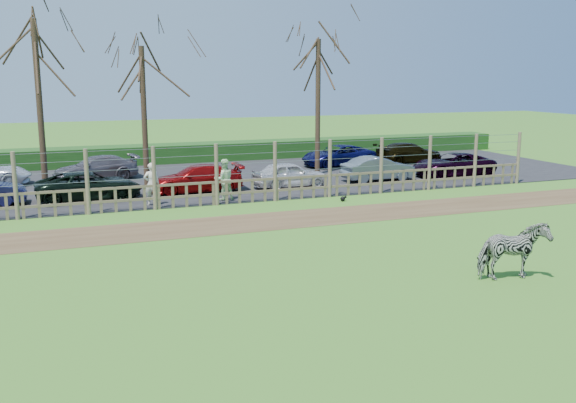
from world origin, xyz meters
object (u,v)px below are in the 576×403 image
object	(u,v)px
visitor_b	(224,179)
car_5	(378,169)
tree_left	(37,65)
tree_right	(318,74)
zebra	(513,251)
car_13	(409,153)
crow	(343,199)
car_12	(338,156)
car_2	(89,186)
car_4	(289,175)
visitor_a	(152,184)
car_3	(197,178)
tree_mid	(143,82)
car_6	(453,165)
car_9	(96,168)

from	to	relation	value
visitor_b	car_5	size ratio (longest dim) A/B	0.47
tree_left	car_5	distance (m)	16.31
tree_left	tree_right	distance (m)	13.59
zebra	car_13	size ratio (longest dim) A/B	0.43
crow	car_12	size ratio (longest dim) A/B	0.06
car_5	car_12	xyz separation A→B (m)	(0.37, 5.45, 0.00)
tree_left	car_2	world-z (taller)	tree_left
tree_left	visitor_b	distance (m)	9.22
car_4	visitor_a	bearing A→B (deg)	101.48
visitor_b	car_3	xyz separation A→B (m)	(-0.66, 2.28, -0.26)
zebra	visitor_a	size ratio (longest dim) A/B	1.04
zebra	car_4	size ratio (longest dim) A/B	0.51
visitor_a	crow	world-z (taller)	visitor_a
car_12	tree_left	bearing A→B (deg)	-82.97
car_3	tree_mid	bearing A→B (deg)	-140.73
zebra	car_4	bearing A→B (deg)	7.88
tree_right	car_4	bearing A→B (deg)	-130.64
car_3	car_6	world-z (taller)	same
visitor_b	car_6	bearing A→B (deg)	-170.73
tree_left	car_5	bearing A→B (deg)	-5.77
zebra	car_12	distance (m)	20.98
visitor_b	car_6	size ratio (longest dim) A/B	0.40
car_6	tree_mid	bearing A→B (deg)	-96.81
visitor_a	car_2	bearing A→B (deg)	-43.00
tree_right	car_13	distance (m)	8.51
visitor_b	car_2	size ratio (longest dim) A/B	0.40
crow	car_6	bearing A→B (deg)	25.76
tree_mid	car_4	size ratio (longest dim) A/B	1.94
tree_right	car_9	size ratio (longest dim) A/B	1.78
crow	car_5	xyz separation A→B (m)	(3.82, 4.01, 0.53)
car_12	visitor_b	bearing A→B (deg)	-56.13
car_5	car_13	size ratio (longest dim) A/B	0.88
tree_right	car_2	distance (m)	13.07
car_4	car_9	xyz separation A→B (m)	(-8.28, 5.40, 0.00)
tree_left	car_13	xyz separation A→B (m)	(20.35, 3.61, -4.98)
car_5	car_12	bearing A→B (deg)	-4.09
zebra	car_9	size ratio (longest dim) A/B	0.43
crow	car_12	distance (m)	10.36
car_2	car_12	bearing A→B (deg)	-69.66
crow	car_5	bearing A→B (deg)	46.37
car_3	car_13	bearing A→B (deg)	111.13
car_5	car_6	distance (m)	4.34
tree_left	car_3	world-z (taller)	tree_left
zebra	tree_right	bearing A→B (deg)	-1.46
tree_left	car_3	bearing A→B (deg)	-12.40
car_9	tree_mid	bearing A→B (deg)	31.32
zebra	car_2	bearing A→B (deg)	38.41
car_9	visitor_b	bearing A→B (deg)	24.58
tree_mid	crow	size ratio (longest dim) A/B	24.55
tree_right	car_6	bearing A→B (deg)	-26.41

